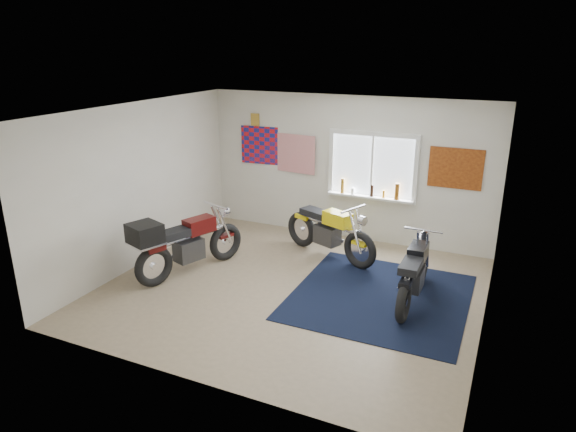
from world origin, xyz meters
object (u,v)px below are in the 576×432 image
at_px(black_chrome_bike, 414,274).
at_px(maroon_tourer, 182,243).
at_px(yellow_triumph, 329,232).
at_px(navy_rug, 380,297).

bearing_deg(black_chrome_bike, maroon_tourer, 100.46).
relative_size(yellow_triumph, maroon_tourer, 0.95).
height_order(navy_rug, black_chrome_bike, black_chrome_bike).
xyz_separation_m(yellow_triumph, black_chrome_bike, (1.68, -1.05, -0.03)).
relative_size(navy_rug, black_chrome_bike, 1.39).
bearing_deg(navy_rug, maroon_tourer, -169.71).
xyz_separation_m(navy_rug, maroon_tourer, (-3.10, -0.56, 0.54)).
relative_size(yellow_triumph, black_chrome_bike, 1.03).
relative_size(black_chrome_bike, maroon_tourer, 0.92).
bearing_deg(navy_rug, yellow_triumph, 137.31).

